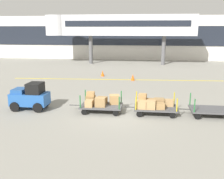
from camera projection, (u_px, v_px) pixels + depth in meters
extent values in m
plane|color=gray|center=(114.00, 112.00, 14.48)|extent=(120.00, 120.00, 0.00)
cube|color=yellow|center=(117.00, 80.00, 23.55)|extent=(19.31, 1.31, 0.01)
cube|color=silver|center=(134.00, 38.00, 38.82)|extent=(54.88, 2.40, 6.45)
cube|color=#1E232D|center=(134.00, 36.00, 37.54)|extent=(52.14, 0.12, 2.80)
cube|color=silver|center=(127.00, 25.00, 32.71)|extent=(17.35, 2.20, 2.60)
cylinder|color=silver|center=(57.00, 25.00, 33.83)|extent=(3.00, 3.00, 2.60)
cube|color=#1E232D|center=(126.00, 23.00, 31.56)|extent=(15.61, 0.08, 0.70)
cylinder|color=#59595B|center=(91.00, 50.00, 34.02)|extent=(0.50, 0.50, 3.70)
cylinder|color=#59595B|center=(163.00, 50.00, 32.86)|extent=(0.50, 0.50, 3.70)
cube|color=#2659A5|center=(30.00, 99.00, 14.78)|extent=(2.10, 1.11, 0.70)
cube|color=black|center=(35.00, 88.00, 14.58)|extent=(0.80, 0.99, 0.60)
cube|color=#225095|center=(20.00, 91.00, 14.74)|extent=(0.70, 0.94, 0.24)
cylinder|color=black|center=(23.00, 102.00, 15.44)|extent=(0.56, 0.18, 0.56)
cylinder|color=black|center=(15.00, 107.00, 14.44)|extent=(0.56, 0.18, 0.56)
cylinder|color=black|center=(45.00, 102.00, 15.28)|extent=(0.56, 0.18, 0.56)
cylinder|color=black|center=(38.00, 108.00, 14.28)|extent=(0.56, 0.18, 0.56)
cube|color=#4C4C4F|center=(101.00, 106.00, 14.35)|extent=(2.31, 1.41, 0.08)
cylinder|color=#237033|center=(85.00, 96.00, 15.00)|extent=(0.06, 0.06, 0.70)
cylinder|color=#237033|center=(80.00, 102.00, 13.76)|extent=(0.06, 0.06, 0.70)
cylinder|color=#237033|center=(121.00, 97.00, 14.75)|extent=(0.06, 0.06, 0.70)
cylinder|color=#237033|center=(119.00, 103.00, 13.51)|extent=(0.06, 0.06, 0.70)
cylinder|color=black|center=(89.00, 106.00, 15.07)|extent=(0.32, 0.10, 0.32)
cylinder|color=black|center=(84.00, 112.00, 13.92)|extent=(0.32, 0.10, 0.32)
cylinder|color=black|center=(118.00, 107.00, 14.87)|extent=(0.32, 0.10, 0.32)
cylinder|color=black|center=(116.00, 113.00, 13.72)|extent=(0.32, 0.10, 0.32)
cylinder|color=#333333|center=(76.00, 105.00, 14.53)|extent=(0.70, 0.05, 0.05)
cube|color=olive|center=(91.00, 99.00, 14.65)|extent=(0.53, 0.49, 0.45)
cube|color=tan|center=(89.00, 103.00, 14.02)|extent=(0.42, 0.49, 0.37)
cube|color=olive|center=(102.00, 100.00, 14.57)|extent=(0.59, 0.57, 0.38)
cube|color=#9E7A4C|center=(100.00, 102.00, 13.99)|extent=(0.56, 0.36, 0.51)
cube|color=#A87F4C|center=(114.00, 99.00, 14.54)|extent=(0.62, 0.58, 0.52)
cube|color=#A87F4C|center=(91.00, 94.00, 14.57)|extent=(0.44, 0.35, 0.23)
cube|color=#4C4C4F|center=(155.00, 108.00, 14.00)|extent=(2.31, 1.41, 0.08)
cylinder|color=gold|center=(137.00, 97.00, 14.65)|extent=(0.06, 0.06, 0.70)
cylinder|color=gold|center=(136.00, 104.00, 13.41)|extent=(0.06, 0.06, 0.70)
cylinder|color=gold|center=(174.00, 98.00, 14.40)|extent=(0.06, 0.06, 0.70)
cylinder|color=gold|center=(177.00, 105.00, 13.16)|extent=(0.06, 0.06, 0.70)
cylinder|color=black|center=(140.00, 107.00, 14.72)|extent=(0.32, 0.10, 0.32)
cylinder|color=black|center=(139.00, 114.00, 13.57)|extent=(0.32, 0.10, 0.32)
cylinder|color=black|center=(170.00, 108.00, 14.52)|extent=(0.32, 0.10, 0.32)
cylinder|color=black|center=(172.00, 115.00, 13.37)|extent=(0.32, 0.10, 0.32)
cylinder|color=#333333|center=(128.00, 107.00, 14.18)|extent=(0.70, 0.05, 0.05)
cube|color=#9E7A4C|center=(142.00, 102.00, 14.30)|extent=(0.45, 0.46, 0.36)
cube|color=tan|center=(141.00, 105.00, 13.69)|extent=(0.59, 0.49, 0.42)
cube|color=#A87F4C|center=(152.00, 102.00, 14.26)|extent=(0.61, 0.53, 0.36)
cube|color=tan|center=(151.00, 105.00, 13.64)|extent=(0.49, 0.49, 0.45)
cube|color=#9E7A4C|center=(159.00, 102.00, 14.18)|extent=(0.54, 0.50, 0.41)
cube|color=#A87F4C|center=(160.00, 106.00, 13.62)|extent=(0.46, 0.41, 0.32)
cube|color=tan|center=(169.00, 103.00, 14.12)|extent=(0.48, 0.39, 0.37)
cube|color=#A87F4C|center=(143.00, 96.00, 14.22)|extent=(0.48, 0.41, 0.29)
cube|color=#4C4C4F|center=(212.00, 110.00, 13.64)|extent=(2.31, 1.41, 0.08)
cylinder|color=#237033|center=(190.00, 99.00, 14.30)|extent=(0.06, 0.06, 0.70)
cylinder|color=#237033|center=(195.00, 106.00, 13.06)|extent=(0.06, 0.06, 0.70)
cylinder|color=black|center=(193.00, 109.00, 14.37)|extent=(0.32, 0.10, 0.32)
cylinder|color=black|center=(197.00, 116.00, 13.22)|extent=(0.32, 0.10, 0.32)
cylinder|color=#333333|center=(183.00, 109.00, 13.82)|extent=(0.70, 0.05, 0.05)
cone|color=#EA590F|center=(133.00, 77.00, 23.12)|extent=(0.36, 0.36, 0.55)
cone|color=#EA590F|center=(103.00, 73.00, 25.16)|extent=(0.36, 0.36, 0.55)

